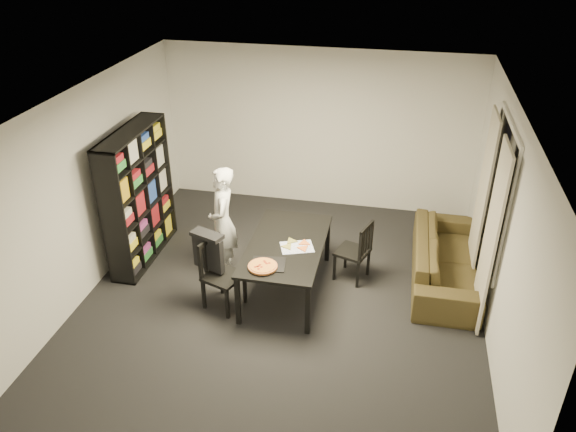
% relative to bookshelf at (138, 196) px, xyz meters
% --- Properties ---
extents(room, '(5.01, 5.51, 2.61)m').
position_rel_bookshelf_xyz_m(room, '(2.16, -0.60, 0.35)').
color(room, black).
rests_on(room, ground).
extents(window_pane, '(0.02, 1.40, 1.60)m').
position_rel_bookshelf_xyz_m(window_pane, '(4.64, -0.00, 0.55)').
color(window_pane, black).
rests_on(window_pane, room).
extents(window_frame, '(0.03, 1.52, 1.72)m').
position_rel_bookshelf_xyz_m(window_frame, '(4.64, -0.00, 0.55)').
color(window_frame, white).
rests_on(window_frame, room).
extents(curtain_left, '(0.03, 0.70, 2.25)m').
position_rel_bookshelf_xyz_m(curtain_left, '(4.56, -0.52, 0.20)').
color(curtain_left, beige).
rests_on(curtain_left, room).
extents(curtain_right, '(0.03, 0.70, 2.25)m').
position_rel_bookshelf_xyz_m(curtain_right, '(4.56, 0.52, 0.20)').
color(curtain_right, beige).
rests_on(curtain_right, room).
extents(bookshelf, '(0.35, 1.50, 1.90)m').
position_rel_bookshelf_xyz_m(bookshelf, '(0.00, 0.00, 0.00)').
color(bookshelf, black).
rests_on(bookshelf, room).
extents(dining_table, '(0.94, 1.69, 0.70)m').
position_rel_bookshelf_xyz_m(dining_table, '(2.17, -0.40, -0.31)').
color(dining_table, black).
rests_on(dining_table, room).
extents(chair_left, '(0.55, 0.55, 0.92)m').
position_rel_bookshelf_xyz_m(chair_left, '(1.39, -0.86, -0.42)').
color(chair_left, black).
rests_on(chair_left, room).
extents(chair_right, '(0.51, 0.51, 0.86)m').
position_rel_bookshelf_xyz_m(chair_right, '(3.05, 0.02, -0.46)').
color(chair_right, black).
rests_on(chair_right, room).
extents(draped_jacket, '(0.44, 0.31, 0.51)m').
position_rel_bookshelf_xyz_m(draped_jacket, '(1.28, -0.82, -0.19)').
color(draped_jacket, black).
rests_on(draped_jacket, chair_left).
extents(person, '(0.51, 0.64, 1.54)m').
position_rel_bookshelf_xyz_m(person, '(1.24, -0.13, -0.18)').
color(person, silver).
rests_on(person, room).
extents(baking_tray, '(0.44, 0.37, 0.01)m').
position_rel_bookshelf_xyz_m(baking_tray, '(2.05, -0.91, -0.24)').
color(baking_tray, black).
rests_on(baking_tray, dining_table).
extents(pepperoni_pizza, '(0.35, 0.35, 0.03)m').
position_rel_bookshelf_xyz_m(pepperoni_pizza, '(2.01, -0.99, -0.22)').
color(pepperoni_pizza, '#AB5F31').
rests_on(pepperoni_pizza, dining_table).
extents(kitchen_towel, '(0.48, 0.42, 0.01)m').
position_rel_bookshelf_xyz_m(kitchen_towel, '(2.31, -0.46, -0.24)').
color(kitchen_towel, white).
rests_on(kitchen_towel, dining_table).
extents(pizza_slices, '(0.39, 0.34, 0.01)m').
position_rel_bookshelf_xyz_m(pizza_slices, '(2.30, -0.42, -0.23)').
color(pizza_slices, '#BC6F3A').
rests_on(pizza_slices, dining_table).
extents(sofa, '(0.83, 2.12, 0.62)m').
position_rel_bookshelf_xyz_m(sofa, '(4.20, 0.27, -0.64)').
color(sofa, '#393716').
rests_on(sofa, room).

